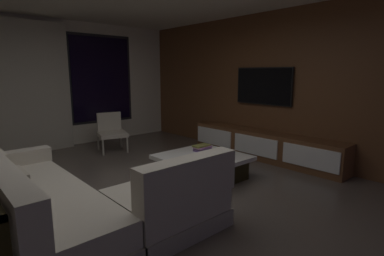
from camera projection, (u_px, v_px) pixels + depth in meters
name	position (u px, v px, depth m)	size (l,w,h in m)	color
floor	(139.00, 202.00, 3.76)	(9.20, 9.20, 0.00)	#564C44
back_wall_with_window	(38.00, 85.00, 6.12)	(6.60, 0.30, 2.70)	beige
media_wall	(278.00, 86.00, 5.54)	(0.12, 7.80, 2.70)	brown
sectional_couch	(74.00, 203.00, 3.03)	(1.98, 2.50, 0.82)	#A49C8C
coffee_table	(202.00, 166.00, 4.57)	(1.16, 1.16, 0.36)	black
book_stack_on_coffee_table	(202.00, 148.00, 4.79)	(0.28, 0.22, 0.10)	#73559C
accent_chair_near_window	(111.00, 130.00, 6.19)	(0.66, 0.68, 0.78)	#B2ADA0
media_console	(264.00, 146.00, 5.58)	(0.46, 3.10, 0.52)	brown
mounted_tv	(263.00, 86.00, 5.65)	(0.05, 1.21, 0.70)	black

